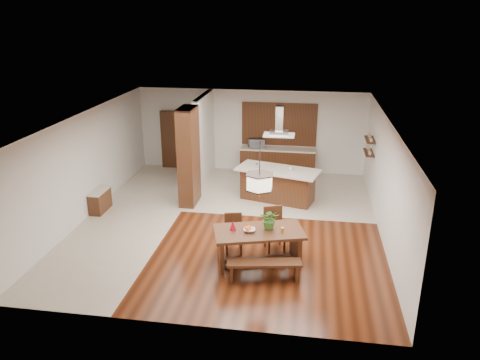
% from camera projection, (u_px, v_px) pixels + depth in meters
% --- Properties ---
extents(room_shell, '(9.00, 9.04, 2.92)m').
position_uv_depth(room_shell, '(229.00, 150.00, 12.12)').
color(room_shell, '#3C180A').
rests_on(room_shell, ground).
extents(tile_hallway, '(2.50, 9.00, 0.01)m').
position_uv_depth(tile_hallway, '(133.00, 216.00, 13.21)').
color(tile_hallway, beige).
rests_on(tile_hallway, ground).
extents(tile_kitchen, '(5.50, 4.00, 0.01)m').
position_uv_depth(tile_kitchen, '(281.00, 192.00, 14.97)').
color(tile_kitchen, beige).
rests_on(tile_kitchen, ground).
extents(soffit_band, '(8.00, 9.00, 0.02)m').
position_uv_depth(soffit_band, '(228.00, 119.00, 11.83)').
color(soffit_band, '#3D1A0F').
rests_on(soffit_band, room_shell).
extents(partition_pier, '(0.45, 1.00, 2.90)m').
position_uv_depth(partition_pier, '(189.00, 157.00, 13.64)').
color(partition_pier, '#321A0E').
rests_on(partition_pier, ground).
extents(partition_stub, '(0.18, 2.40, 2.90)m').
position_uv_depth(partition_stub, '(205.00, 138.00, 15.59)').
color(partition_stub, silver).
rests_on(partition_stub, ground).
extents(hallway_console, '(0.37, 0.88, 0.63)m').
position_uv_depth(hallway_console, '(100.00, 201.00, 13.44)').
color(hallway_console, '#321A0E').
rests_on(hallway_console, ground).
extents(hallway_doorway, '(1.10, 0.20, 2.10)m').
position_uv_depth(hallway_doorway, '(177.00, 140.00, 16.93)').
color(hallway_doorway, '#321A0E').
rests_on(hallway_doorway, ground).
extents(rear_counter, '(2.60, 0.62, 0.95)m').
position_uv_depth(rear_counter, '(278.00, 161.00, 16.42)').
color(rear_counter, '#321A0E').
rests_on(rear_counter, ground).
extents(kitchen_window, '(2.60, 0.08, 1.50)m').
position_uv_depth(kitchen_window, '(279.00, 124.00, 16.22)').
color(kitchen_window, '#A66232').
rests_on(kitchen_window, room_shell).
extents(shelf_lower, '(0.26, 0.90, 0.04)m').
position_uv_depth(shelf_lower, '(369.00, 152.00, 14.21)').
color(shelf_lower, '#321A0E').
rests_on(shelf_lower, room_shell).
extents(shelf_upper, '(0.26, 0.90, 0.04)m').
position_uv_depth(shelf_upper, '(370.00, 140.00, 14.07)').
color(shelf_upper, '#321A0E').
rests_on(shelf_upper, room_shell).
extents(dining_table, '(2.20, 1.51, 0.83)m').
position_uv_depth(dining_table, '(259.00, 239.00, 10.55)').
color(dining_table, '#321A0E').
rests_on(dining_table, ground).
extents(dining_bench, '(1.63, 0.61, 0.45)m').
position_uv_depth(dining_bench, '(264.00, 271.00, 10.01)').
color(dining_bench, '#321A0E').
rests_on(dining_bench, ground).
extents(dining_chair_left, '(0.50, 0.50, 0.94)m').
position_uv_depth(dining_chair_left, '(234.00, 234.00, 11.10)').
color(dining_chair_left, '#321A0E').
rests_on(dining_chair_left, ground).
extents(dining_chair_right, '(0.60, 0.60, 1.06)m').
position_uv_depth(dining_chair_right, '(275.00, 229.00, 11.20)').
color(dining_chair_right, '#321A0E').
rests_on(dining_chair_right, ground).
extents(pendant_lantern, '(0.64, 0.64, 1.31)m').
position_uv_depth(pendant_lantern, '(260.00, 171.00, 9.99)').
color(pendant_lantern, beige).
rests_on(pendant_lantern, room_shell).
extents(foliage_plant, '(0.45, 0.40, 0.48)m').
position_uv_depth(foliage_plant, '(270.00, 219.00, 10.48)').
color(foliage_plant, '#376E24').
rests_on(foliage_plant, dining_table).
extents(fruit_bowl, '(0.29, 0.29, 0.07)m').
position_uv_depth(fruit_bowl, '(249.00, 230.00, 10.41)').
color(fruit_bowl, '#BFB2A7').
rests_on(fruit_bowl, dining_table).
extents(napkin_cone, '(0.16, 0.16, 0.24)m').
position_uv_depth(napkin_cone, '(233.00, 225.00, 10.45)').
color(napkin_cone, '#AC0C1D').
rests_on(napkin_cone, dining_table).
extents(gold_ornament, '(0.07, 0.07, 0.10)m').
position_uv_depth(gold_ornament, '(282.00, 230.00, 10.39)').
color(gold_ornament, gold).
rests_on(gold_ornament, dining_table).
extents(kitchen_island, '(2.65, 1.69, 1.01)m').
position_uv_depth(kitchen_island, '(278.00, 184.00, 14.14)').
color(kitchen_island, '#321A0E').
rests_on(kitchen_island, ground).
extents(range_hood, '(0.90, 0.55, 0.87)m').
position_uv_depth(range_hood, '(279.00, 121.00, 13.47)').
color(range_hood, silver).
rests_on(range_hood, room_shell).
extents(island_cup, '(0.15, 0.15, 0.10)m').
position_uv_depth(island_cup, '(291.00, 168.00, 13.84)').
color(island_cup, silver).
rests_on(island_cup, kitchen_island).
extents(microwave, '(0.62, 0.52, 0.29)m').
position_uv_depth(microwave, '(256.00, 143.00, 16.32)').
color(microwave, '#ACADB3').
rests_on(microwave, rear_counter).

